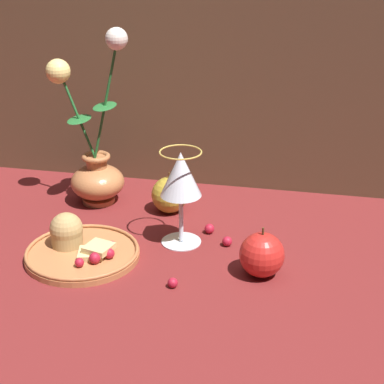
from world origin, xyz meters
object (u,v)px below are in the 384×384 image
object	(u,v)px
wine_glass	(181,178)
apple_near_glass	(262,255)
apple_beside_vase	(170,195)
vase	(95,161)
plate_with_pastries	(78,247)

from	to	relation	value
wine_glass	apple_near_glass	size ratio (longest dim) A/B	2.02
wine_glass	apple_beside_vase	size ratio (longest dim) A/B	2.08
wine_glass	apple_beside_vase	distance (m)	0.16
vase	apple_near_glass	world-z (taller)	vase
vase	apple_beside_vase	size ratio (longest dim) A/B	4.24
vase	apple_beside_vase	world-z (taller)	vase
apple_beside_vase	vase	bearing A→B (deg)	175.25
vase	wine_glass	xyz separation A→B (m)	(0.21, -0.13, 0.04)
plate_with_pastries	apple_beside_vase	world-z (taller)	apple_beside_vase
apple_near_glass	vase	bearing A→B (deg)	148.94
apple_beside_vase	apple_near_glass	xyz separation A→B (m)	(0.20, -0.20, 0.00)
apple_beside_vase	plate_with_pastries	bearing A→B (deg)	-118.72
wine_glass	plate_with_pastries	bearing A→B (deg)	-152.75
plate_with_pastries	apple_near_glass	bearing A→B (deg)	0.23
apple_near_glass	plate_with_pastries	bearing A→B (deg)	-179.77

